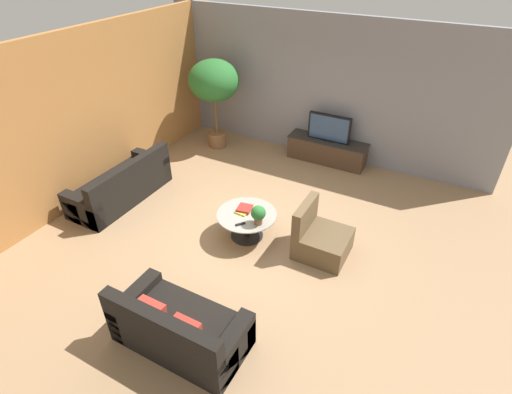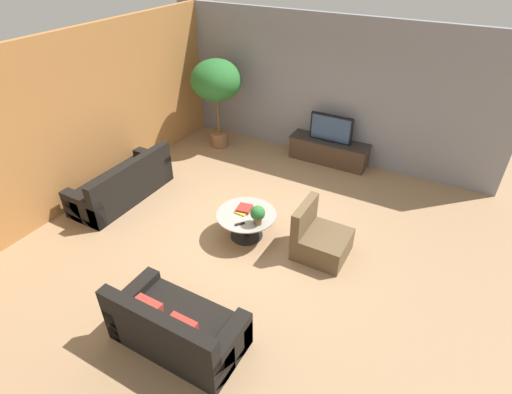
% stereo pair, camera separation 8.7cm
% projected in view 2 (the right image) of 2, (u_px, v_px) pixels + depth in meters
% --- Properties ---
extents(ground_plane, '(24.00, 24.00, 0.00)m').
position_uv_depth(ground_plane, '(248.00, 229.00, 6.94)').
color(ground_plane, '#9E7A56').
extents(back_wall_stone, '(7.40, 0.12, 3.00)m').
position_uv_depth(back_wall_stone, '(324.00, 89.00, 8.45)').
color(back_wall_stone, gray).
rests_on(back_wall_stone, ground).
extents(side_wall_left, '(0.12, 7.40, 3.00)m').
position_uv_depth(side_wall_left, '(104.00, 108.00, 7.55)').
color(side_wall_left, '#B2753D').
rests_on(side_wall_left, ground).
extents(media_console, '(1.73, 0.50, 0.51)m').
position_uv_depth(media_console, '(329.00, 151.00, 8.78)').
color(media_console, '#473323').
rests_on(media_console, ground).
extents(television, '(0.92, 0.13, 0.58)m').
position_uv_depth(television, '(331.00, 128.00, 8.48)').
color(television, black).
rests_on(television, media_console).
extents(coffee_table, '(0.99, 0.99, 0.46)m').
position_uv_depth(coffee_table, '(246.00, 221.00, 6.60)').
color(coffee_table, black).
rests_on(coffee_table, ground).
extents(couch_by_wall, '(0.84, 2.00, 0.84)m').
position_uv_depth(couch_by_wall, '(123.00, 185.00, 7.58)').
color(couch_by_wall, black).
rests_on(couch_by_wall, ground).
extents(couch_near_entry, '(1.63, 0.84, 0.84)m').
position_uv_depth(couch_near_entry, '(176.00, 328.00, 4.88)').
color(couch_near_entry, black).
rests_on(couch_near_entry, ground).
extents(armchair_wicker, '(0.80, 0.76, 0.86)m').
position_uv_depth(armchair_wicker, '(319.00, 239.00, 6.28)').
color(armchair_wicker, brown).
rests_on(armchair_wicker, ground).
extents(potted_palm_tall, '(1.12, 1.12, 2.03)m').
position_uv_depth(potted_palm_tall, '(216.00, 84.00, 8.75)').
color(potted_palm_tall, brown).
rests_on(potted_palm_tall, ground).
extents(potted_plant_tabletop, '(0.24, 0.24, 0.32)m').
position_uv_depth(potted_plant_tabletop, '(258.00, 214.00, 6.21)').
color(potted_plant_tabletop, brown).
rests_on(potted_plant_tabletop, coffee_table).
extents(book_stack, '(0.26, 0.32, 0.06)m').
position_uv_depth(book_stack, '(244.00, 209.00, 6.59)').
color(book_stack, gold).
rests_on(book_stack, coffee_table).
extents(remote_black, '(0.13, 0.15, 0.02)m').
position_uv_depth(remote_black, '(240.00, 224.00, 6.29)').
color(remote_black, black).
rests_on(remote_black, coffee_table).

